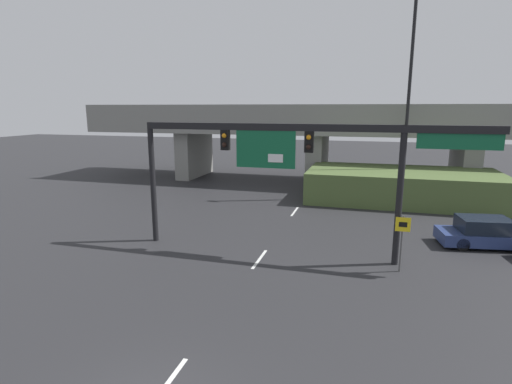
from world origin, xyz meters
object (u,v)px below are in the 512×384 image
Objects in this scene: highway_light_pole_near at (410,78)px; parked_sedan_near_right at (486,233)px; signal_gantry at (293,150)px; speed_limit_sign at (402,236)px.

highway_light_pole_near is 13.87m from parked_sedan_near_right.
signal_gantry is at bearing -112.41° from highway_light_pole_near.
speed_limit_sign is 0.14× the size of highway_light_pole_near.
signal_gantry is 5.96m from speed_limit_sign.
signal_gantry is 3.31× the size of parked_sedan_near_right.
highway_light_pole_near is (1.07, 15.18, 7.38)m from speed_limit_sign.
speed_limit_sign is at bearing -94.02° from highway_light_pole_near.
signal_gantry is 16.03m from highway_light_pole_near.
parked_sedan_near_right is (9.19, 3.72, -4.29)m from signal_gantry.
speed_limit_sign is 0.51× the size of parked_sedan_near_right.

